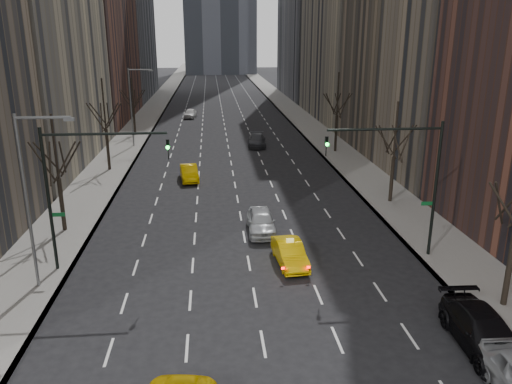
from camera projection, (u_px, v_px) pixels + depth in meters
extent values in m
cube|color=slate|center=(149.00, 115.00, 83.06)|extent=(4.50, 320.00, 0.15)
cube|color=slate|center=(294.00, 113.00, 85.17)|extent=(4.50, 320.00, 0.15)
cylinder|color=black|center=(62.00, 205.00, 33.12)|extent=(0.28, 0.28, 3.57)
cylinder|color=black|center=(55.00, 147.00, 31.94)|extent=(0.16, 0.16, 4.25)
cylinder|color=black|center=(63.00, 157.00, 33.03)|extent=(0.42, 1.80, 2.52)
cylinder|color=black|center=(71.00, 159.00, 32.56)|extent=(1.74, 0.72, 2.52)
cylinder|color=black|center=(65.00, 162.00, 31.74)|extent=(1.46, 1.25, 2.52)
cylinder|color=black|center=(50.00, 164.00, 31.39)|extent=(0.42, 1.80, 2.52)
cylinder|color=black|center=(42.00, 162.00, 31.86)|extent=(1.74, 0.72, 2.52)
cylinder|color=black|center=(49.00, 159.00, 32.68)|extent=(1.46, 1.25, 2.52)
cylinder|color=black|center=(108.00, 149.00, 48.26)|extent=(0.28, 0.28, 3.99)
cylinder|color=black|center=(104.00, 104.00, 46.95)|extent=(0.16, 0.16, 4.75)
cylinder|color=black|center=(108.00, 115.00, 48.11)|extent=(0.42, 1.80, 2.52)
cylinder|color=black|center=(114.00, 115.00, 47.64)|extent=(1.74, 0.72, 2.52)
cylinder|color=black|center=(111.00, 117.00, 46.82)|extent=(1.46, 1.25, 2.52)
cylinder|color=black|center=(101.00, 117.00, 46.47)|extent=(0.42, 1.80, 2.52)
cylinder|color=black|center=(95.00, 117.00, 46.94)|extent=(1.74, 0.72, 2.52)
cylinder|color=black|center=(99.00, 115.00, 47.76)|extent=(1.46, 1.25, 2.52)
cylinder|color=black|center=(134.00, 122.00, 65.45)|extent=(0.28, 0.28, 3.36)
cylinder|color=black|center=(132.00, 94.00, 64.35)|extent=(0.16, 0.16, 4.00)
cylinder|color=black|center=(135.00, 99.00, 65.40)|extent=(0.42, 1.80, 2.52)
cylinder|color=black|center=(139.00, 99.00, 64.93)|extent=(1.74, 0.72, 2.52)
cylinder|color=black|center=(137.00, 100.00, 64.11)|extent=(1.46, 1.25, 2.52)
cylinder|color=black|center=(131.00, 100.00, 63.76)|extent=(0.42, 1.80, 2.52)
cylinder|color=black|center=(126.00, 100.00, 64.23)|extent=(1.74, 0.72, 2.52)
cylinder|color=black|center=(128.00, 99.00, 65.05)|extent=(1.46, 1.25, 2.52)
cylinder|color=black|center=(509.00, 269.00, 23.75)|extent=(0.28, 0.28, 3.78)
cylinder|color=black|center=(512.00, 201.00, 23.64)|extent=(0.42, 1.80, 2.52)
cylinder|color=black|center=(506.00, 210.00, 22.47)|extent=(1.74, 0.72, 2.52)
cylinder|color=black|center=(499.00, 204.00, 23.29)|extent=(1.46, 1.25, 2.52)
cylinder|color=black|center=(392.00, 179.00, 38.99)|extent=(0.28, 0.28, 3.57)
cylinder|color=black|center=(396.00, 130.00, 37.82)|extent=(0.16, 0.16, 4.25)
cylinder|color=black|center=(393.00, 139.00, 38.90)|extent=(0.42, 1.80, 2.52)
cylinder|color=black|center=(404.00, 140.00, 38.43)|extent=(1.74, 0.72, 2.52)
cylinder|color=black|center=(406.00, 143.00, 37.62)|extent=(1.46, 1.25, 2.52)
cylinder|color=black|center=(397.00, 144.00, 37.27)|extent=(0.42, 1.80, 2.52)
cylinder|color=black|center=(386.00, 142.00, 37.74)|extent=(1.74, 0.72, 2.52)
cylinder|color=black|center=(384.00, 140.00, 38.55)|extent=(1.46, 1.25, 2.52)
cylinder|color=black|center=(336.00, 134.00, 56.03)|extent=(0.28, 0.28, 3.99)
cylinder|color=black|center=(338.00, 94.00, 54.72)|extent=(0.16, 0.16, 4.75)
cylinder|color=black|center=(337.00, 104.00, 55.88)|extent=(0.42, 1.80, 2.52)
cylinder|color=black|center=(344.00, 104.00, 55.41)|extent=(1.74, 0.72, 2.52)
cylinder|color=black|center=(345.00, 105.00, 54.59)|extent=(1.46, 1.25, 2.52)
cylinder|color=black|center=(338.00, 106.00, 54.24)|extent=(0.42, 1.80, 2.52)
cylinder|color=black|center=(331.00, 105.00, 54.71)|extent=(1.74, 0.72, 2.52)
cylinder|color=black|center=(330.00, 104.00, 55.53)|extent=(1.46, 1.25, 2.52)
cylinder|color=black|center=(49.00, 201.00, 26.85)|extent=(0.18, 0.18, 8.00)
cylinder|color=black|center=(104.00, 134.00, 26.06)|extent=(6.50, 0.14, 0.14)
imported|color=black|center=(168.00, 149.00, 26.61)|extent=(0.18, 0.22, 1.10)
sphere|color=#0CFF33|center=(168.00, 147.00, 26.39)|extent=(0.20, 0.20, 0.20)
cube|color=#0C5926|center=(58.00, 215.00, 27.13)|extent=(0.70, 0.04, 0.22)
cylinder|color=black|center=(435.00, 190.00, 28.72)|extent=(0.18, 0.18, 8.00)
cylinder|color=black|center=(385.00, 129.00, 27.36)|extent=(6.50, 0.14, 0.14)
imported|color=black|center=(326.00, 146.00, 27.35)|extent=(0.18, 0.22, 1.10)
sphere|color=#0CFF33|center=(327.00, 144.00, 27.13)|extent=(0.20, 0.20, 0.20)
cube|color=#0C5926|center=(427.00, 204.00, 28.92)|extent=(0.70, 0.04, 0.22)
cylinder|color=slate|center=(27.00, 204.00, 24.77)|extent=(0.16, 0.16, 9.00)
cylinder|color=slate|center=(43.00, 118.00, 23.59)|extent=(2.60, 0.14, 0.14)
cube|color=slate|center=(69.00, 119.00, 23.73)|extent=(0.50, 0.22, 0.15)
cylinder|color=slate|center=(131.00, 108.00, 58.03)|extent=(0.16, 0.16, 9.00)
cylinder|color=slate|center=(140.00, 70.00, 56.85)|extent=(2.60, 0.14, 0.14)
cube|color=slate|center=(151.00, 71.00, 56.98)|extent=(0.50, 0.22, 0.15)
imported|color=yellow|center=(290.00, 253.00, 28.74)|extent=(1.78, 4.23, 1.36)
imported|color=#A8ACB1|center=(261.00, 221.00, 33.39)|extent=(1.90, 4.54, 1.54)
imported|color=black|center=(483.00, 331.00, 20.96)|extent=(2.39, 5.46, 1.56)
imported|color=#F8C205|center=(189.00, 173.00, 45.47)|extent=(1.98, 4.38, 1.40)
imported|color=#2F3035|center=(257.00, 140.00, 59.47)|extent=(2.41, 5.13, 1.45)
imported|color=white|center=(190.00, 113.00, 80.24)|extent=(2.13, 4.38, 1.44)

